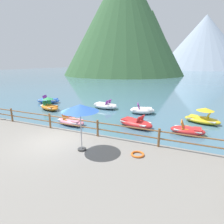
# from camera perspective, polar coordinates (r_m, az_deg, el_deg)

# --- Properties ---
(ground_plane) EXTENTS (200.00, 200.00, 0.00)m
(ground_plane) POSITION_cam_1_polar(r_m,az_deg,el_deg) (47.77, 15.82, 9.18)
(ground_plane) COLOR #477084
(promenade_dock) EXTENTS (28.00, 8.00, 0.40)m
(promenade_dock) POSITION_cam_1_polar(r_m,az_deg,el_deg) (9.09, -26.00, -14.56)
(promenade_dock) COLOR gray
(promenade_dock) RESTS_ON ground
(dock_railing) EXTENTS (23.92, 0.12, 0.95)m
(dock_railing) POSITION_cam_1_polar(r_m,az_deg,el_deg) (11.30, -12.14, -3.26)
(dock_railing) COLOR brown
(dock_railing) RESTS_ON promenade_dock
(beach_umbrella) EXTENTS (1.70, 1.70, 2.24)m
(beach_umbrella) POSITION_cam_1_polar(r_m,az_deg,el_deg) (8.45, -9.80, 1.05)
(beach_umbrella) COLOR #B2B2B7
(beach_umbrella) RESTS_ON promenade_dock
(life_ring) EXTENTS (0.61, 0.61, 0.09)m
(life_ring) POSITION_cam_1_polar(r_m,az_deg,el_deg) (8.65, 7.89, -12.77)
(life_ring) COLOR orange
(life_ring) RESTS_ON promenade_dock
(pedal_boat_0) EXTENTS (2.82, 1.96, 1.23)m
(pedal_boat_0) POSITION_cam_1_polar(r_m,az_deg,el_deg) (18.90, -18.77, 1.82)
(pedal_boat_0) COLOR orange
(pedal_boat_0) RESTS_ON ground
(pedal_boat_1) EXTENTS (2.12, 1.15, 0.83)m
(pedal_boat_1) POSITION_cam_1_polar(r_m,az_deg,el_deg) (12.85, 22.28, -5.18)
(pedal_boat_1) COLOR red
(pedal_boat_1) RESTS_ON ground
(pedal_boat_2) EXTENTS (2.79, 1.94, 1.19)m
(pedal_boat_2) POSITION_cam_1_polar(r_m,az_deg,el_deg) (15.60, 26.09, -1.66)
(pedal_boat_2) COLOR yellow
(pedal_boat_2) RESTS_ON ground
(pedal_boat_3) EXTENTS (2.55, 1.53, 0.84)m
(pedal_boat_3) POSITION_cam_1_polar(r_m,az_deg,el_deg) (13.99, -12.55, -2.76)
(pedal_boat_3) COLOR pink
(pedal_boat_3) RESTS_ON ground
(pedal_boat_4) EXTENTS (2.83, 1.97, 0.88)m
(pedal_boat_4) POSITION_cam_1_polar(r_m,az_deg,el_deg) (22.14, -18.97, 3.40)
(pedal_boat_4) COLOR blue
(pedal_boat_4) RESTS_ON ground
(pedal_boat_5) EXTENTS (2.73, 1.66, 0.91)m
(pedal_boat_5) POSITION_cam_1_polar(r_m,az_deg,el_deg) (18.40, -2.19, 2.05)
(pedal_boat_5) COLOR white
(pedal_boat_5) RESTS_ON ground
(pedal_boat_6) EXTENTS (2.45, 1.86, 0.90)m
(pedal_boat_6) POSITION_cam_1_polar(r_m,az_deg,el_deg) (16.80, 9.34, 0.57)
(pedal_boat_6) COLOR white
(pedal_boat_6) RESTS_ON ground
(pedal_boat_7) EXTENTS (2.81, 1.88, 0.90)m
(pedal_boat_7) POSITION_cam_1_polar(r_m,az_deg,el_deg) (13.24, 7.22, -3.33)
(pedal_boat_7) COLOR red
(pedal_boat_7) RESTS_ON ground
(cliff_headland) EXTENTS (43.32, 43.32, 37.61)m
(cliff_headland) POSITION_cam_1_polar(r_m,az_deg,el_deg) (73.04, 5.04, 25.45)
(cliff_headland) COLOR #386038
(cliff_headland) RESTS_ON ground
(distant_peak) EXTENTS (53.30, 53.30, 32.05)m
(distant_peak) POSITION_cam_1_polar(r_m,az_deg,el_deg) (134.47, 26.46, 18.55)
(distant_peak) COLOR #93A3B7
(distant_peak) RESTS_ON ground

